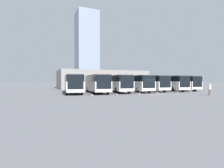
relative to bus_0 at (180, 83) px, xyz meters
The scene contains 17 objects.
ground_plane 13.57m from the bus_0, 26.16° to the left, with size 600.00×600.00×0.00m, color #5B5B60.
bus_0 is the anchor object (origin of this frame).
curb_divider_0 3.07m from the bus_0, 38.37° to the left, with size 0.24×7.79×0.15m, color #9E9E99.
bus_1 4.09m from the bus_0, 10.25° to the left, with size 3.80×11.00×3.15m.
curb_divider_1 6.68m from the bus_0, 21.02° to the left, with size 0.24×7.79×0.15m, color #9E9E99.
bus_2 8.05m from the bus_0, ahead, with size 3.80×11.00×3.15m.
curb_divider_2 10.33m from the bus_0, ahead, with size 0.24×7.79×0.15m, color #9E9E99.
bus_3 12.10m from the bus_0, ahead, with size 3.80×11.00×3.15m.
curb_divider_3 14.39m from the bus_0, ahead, with size 0.24×7.79×0.15m, color #9E9E99.
bus_4 16.11m from the bus_0, ahead, with size 3.80×11.00×3.15m.
curb_divider_4 18.32m from the bus_0, ahead, with size 0.24×7.79×0.15m, color #9E9E99.
bus_5 20.15m from the bus_0, ahead, with size 3.80×11.00×3.15m.
curb_divider_5 22.34m from the bus_0, ahead, with size 0.24×7.79×0.15m, color #9E9E99.
bus_6 24.15m from the bus_0, ahead, with size 3.80×11.00×3.15m.
pedestrian 13.94m from the bus_0, 62.90° to the left, with size 0.52×0.52×1.82m.
station_building 22.12m from the bus_0, 56.89° to the right, with size 25.10×14.98×5.08m.
office_tower 151.08m from the bus_0, 96.70° to the right, with size 21.25×21.25×75.26m.
Camera 1 is at (17.71, 24.52, 2.16)m, focal length 28.00 mm.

